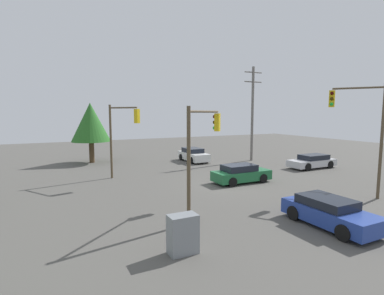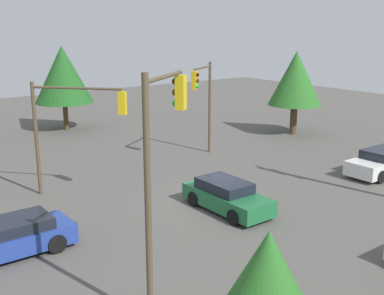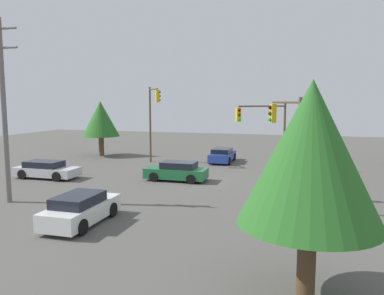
{
  "view_description": "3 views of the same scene",
  "coord_description": "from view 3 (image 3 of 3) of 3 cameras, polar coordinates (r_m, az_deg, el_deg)",
  "views": [
    {
      "loc": [
        -12.09,
        -17.96,
        5.24
      ],
      "look_at": [
        -1.91,
        2.52,
        2.56
      ],
      "focal_mm": 28.0,
      "sensor_mm": 36.0,
      "label": 1
    },
    {
      "loc": [
        16.24,
        -13.37,
        8.12
      ],
      "look_at": [
        -1.99,
        0.56,
        2.24
      ],
      "focal_mm": 45.0,
      "sensor_mm": 36.0,
      "label": 2
    },
    {
      "loc": [
        -7.37,
        25.25,
        5.64
      ],
      "look_at": [
        -0.12,
        0.26,
        2.44
      ],
      "focal_mm": 35.0,
      "sensor_mm": 36.0,
      "label": 3
    }
  ],
  "objects": [
    {
      "name": "sedan_white",
      "position": [
        18.26,
        -16.58,
        -8.99
      ],
      "size": [
        1.94,
        4.33,
        1.43
      ],
      "rotation": [
        0.0,
        0.0,
        3.14
      ],
      "color": "silver",
      "rests_on": "ground_plane"
    },
    {
      "name": "traffic_signal_aux",
      "position": [
        33.93,
        -5.97,
        5.36
      ],
      "size": [
        2.0,
        2.61,
        6.98
      ],
      "rotation": [
        0.0,
        0.0,
        2.19
      ],
      "color": "brown",
      "rests_on": "ground_plane"
    },
    {
      "name": "sedan_blue",
      "position": [
        35.12,
        4.65,
        -1.17
      ],
      "size": [
        1.97,
        4.39,
        1.32
      ],
      "rotation": [
        0.0,
        0.0,
        3.14
      ],
      "color": "#233D93",
      "rests_on": "ground_plane"
    },
    {
      "name": "tree_corner",
      "position": [
        10.73,
        17.61,
        -0.96
      ],
      "size": [
        3.99,
        3.99,
        6.25
      ],
      "color": "#4C3823",
      "rests_on": "ground_plane"
    },
    {
      "name": "ground_plane",
      "position": [
        26.9,
        -0.1,
        -5.09
      ],
      "size": [
        80.0,
        80.0,
        0.0
      ],
      "primitive_type": "plane",
      "color": "#54514C"
    },
    {
      "name": "utility_pole_tall",
      "position": [
        23.06,
        -26.77,
        5.53
      ],
      "size": [
        2.2,
        0.28,
        10.11
      ],
      "color": "slate",
      "rests_on": "ground_plane"
    },
    {
      "name": "tree_far",
      "position": [
        39.96,
        -13.76,
        4.24
      ],
      "size": [
        3.85,
        3.85,
        5.7
      ],
      "color": "brown",
      "rests_on": "ground_plane"
    },
    {
      "name": "electrical_cabinet",
      "position": [
        33.85,
        16.47,
        -1.6
      ],
      "size": [
        1.09,
        0.67,
        1.48
      ],
      "primitive_type": "cube",
      "color": "gray",
      "rests_on": "ground_plane"
    },
    {
      "name": "sedan_silver",
      "position": [
        29.77,
        -21.32,
        -3.16
      ],
      "size": [
        4.74,
        1.97,
        1.28
      ],
      "rotation": [
        0.0,
        0.0,
        1.57
      ],
      "color": "silver",
      "rests_on": "ground_plane"
    },
    {
      "name": "traffic_signal_main",
      "position": [
        29.81,
        11.08,
        3.46
      ],
      "size": [
        3.61,
        3.25,
        5.54
      ],
      "rotation": [
        0.0,
        0.0,
        0.72
      ],
      "color": "brown",
      "rests_on": "ground_plane"
    },
    {
      "name": "sedan_green",
      "position": [
        26.89,
        -2.35,
        -3.65
      ],
      "size": [
        4.42,
        1.9,
        1.37
      ],
      "rotation": [
        0.0,
        0.0,
        -1.57
      ],
      "color": "#1E6638",
      "rests_on": "ground_plane"
    },
    {
      "name": "traffic_signal_cross",
      "position": [
        20.24,
        14.25,
        2.08
      ],
      "size": [
        1.82,
        2.69,
        5.86
      ],
      "rotation": [
        0.0,
        0.0,
        -1.02
      ],
      "color": "brown",
      "rests_on": "ground_plane"
    }
  ]
}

